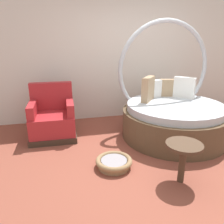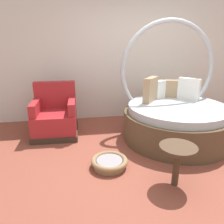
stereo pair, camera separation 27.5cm
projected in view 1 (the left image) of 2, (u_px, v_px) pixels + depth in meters
name	position (u px, v px, depth m)	size (l,w,h in m)	color
ground_plane	(159.00, 160.00, 3.28)	(8.00, 8.00, 0.02)	brown
back_wall	(121.00, 57.00, 4.79)	(8.00, 0.12, 2.67)	silver
round_daybed	(172.00, 114.00, 3.99)	(1.83, 1.83, 2.05)	brown
red_armchair	(53.00, 118.00, 3.99)	(0.82, 0.82, 0.94)	#38281E
pet_basket	(114.00, 162.00, 3.05)	(0.51, 0.51, 0.13)	#8E704C
side_table	(184.00, 151.00, 2.64)	(0.44, 0.44, 0.52)	#473323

